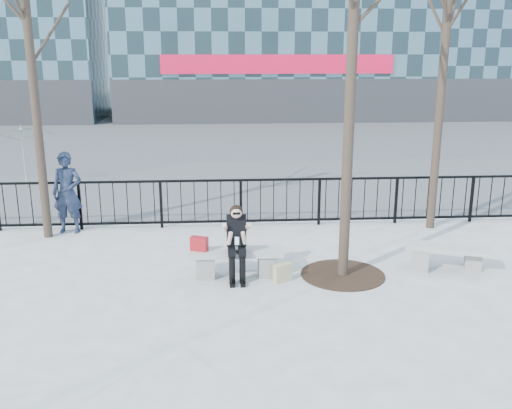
{
  "coord_description": "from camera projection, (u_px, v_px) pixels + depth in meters",
  "views": [
    {
      "loc": [
        -0.29,
        -9.52,
        3.89
      ],
      "look_at": [
        0.4,
        0.8,
        1.1
      ],
      "focal_mm": 40.0,
      "sensor_mm": 36.0,
      "label": 1
    }
  ],
  "objects": [
    {
      "name": "railing",
      "position": [
        232.0,
        203.0,
        12.95
      ],
      "size": [
        14.0,
        0.06,
        1.1
      ],
      "color": "black",
      "rests_on": "ground"
    },
    {
      "name": "vendor_umbrella",
      "position": [
        23.0,
        157.0,
        16.5
      ],
      "size": [
        2.27,
        2.3,
        1.83
      ],
      "primitive_type": "imported",
      "rotation": [
        0.0,
        0.0,
        -0.14
      ],
      "color": "gold",
      "rests_on": "ground"
    },
    {
      "name": "handbag",
      "position": [
        199.0,
        244.0,
        10.02
      ],
      "size": [
        0.33,
        0.24,
        0.25
      ],
      "primitive_type": "cube",
      "rotation": [
        0.0,
        0.0,
        -0.38
      ],
      "color": "maroon",
      "rests_on": "bench_main"
    },
    {
      "name": "bench_second",
      "position": [
        447.0,
        255.0,
        10.45
      ],
      "size": [
        1.49,
        0.42,
        0.44
      ],
      "rotation": [
        0.0,
        0.0,
        -0.34
      ],
      "color": "gray",
      "rests_on": "ground"
    },
    {
      "name": "ground",
      "position": [
        237.0,
        276.0,
        10.2
      ],
      "size": [
        120.0,
        120.0,
        0.0
      ],
      "primitive_type": "plane",
      "color": "#979792",
      "rests_on": "ground"
    },
    {
      "name": "shopping_bag",
      "position": [
        283.0,
        273.0,
        9.91
      ],
      "size": [
        0.36,
        0.28,
        0.32
      ],
      "primitive_type": "cube",
      "rotation": [
        0.0,
        0.0,
        0.51
      ],
      "color": "tan",
      "rests_on": "ground"
    },
    {
      "name": "bench_main",
      "position": [
        237.0,
        260.0,
        10.12
      ],
      "size": [
        1.65,
        0.46,
        0.49
      ],
      "color": "gray",
      "rests_on": "ground"
    },
    {
      "name": "tree_grate",
      "position": [
        343.0,
        275.0,
        10.22
      ],
      "size": [
        1.5,
        1.5,
        0.02
      ],
      "primitive_type": "cylinder",
      "color": "black",
      "rests_on": "ground"
    },
    {
      "name": "seated_woman",
      "position": [
        237.0,
        243.0,
        9.87
      ],
      "size": [
        0.5,
        0.64,
        1.34
      ],
      "color": "black",
      "rests_on": "ground"
    },
    {
      "name": "standing_man",
      "position": [
        67.0,
        193.0,
        12.43
      ],
      "size": [
        0.69,
        0.48,
        1.8
      ],
      "primitive_type": "imported",
      "rotation": [
        0.0,
        0.0,
        -0.07
      ],
      "color": "black",
      "rests_on": "ground"
    },
    {
      "name": "street_surface",
      "position": [
        225.0,
        144.0,
        24.65
      ],
      "size": [
        60.0,
        23.0,
        0.01
      ],
      "primitive_type": "cube",
      "color": "#474747",
      "rests_on": "ground"
    }
  ]
}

